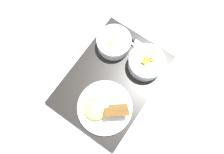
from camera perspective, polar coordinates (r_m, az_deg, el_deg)
ground_plane at (r=0.79m, az=0.00°, el=-0.89°), size 4.00×4.00×0.00m
serving_tray at (r=0.78m, az=0.00°, el=-0.73°), size 0.45×0.32×0.02m
bowl_salad at (r=0.77m, az=9.68°, el=4.16°), size 0.14×0.14×0.07m
bowl_soup at (r=0.79m, az=0.55°, el=9.94°), size 0.13×0.13×0.05m
plate_main at (r=0.74m, az=-2.35°, el=-8.81°), size 0.20×0.20×0.08m
knife at (r=0.83m, az=5.43°, el=11.26°), size 0.02×0.19×0.02m
spoon at (r=0.82m, az=5.67°, el=9.54°), size 0.03×0.16×0.01m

